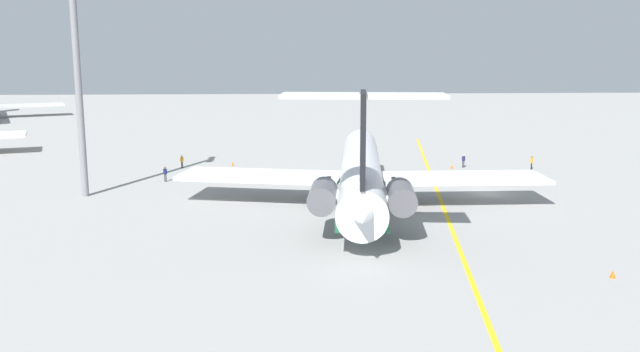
# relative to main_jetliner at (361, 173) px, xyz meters

# --- Properties ---
(ground) EXTENTS (311.67, 311.67, 0.00)m
(ground) POSITION_rel_main_jetliner_xyz_m (4.92, -14.02, -3.25)
(ground) COLOR gray
(main_jetliner) EXTENTS (40.94, 36.19, 11.92)m
(main_jetliner) POSITION_rel_main_jetliner_xyz_m (0.00, 0.00, 0.00)
(main_jetliner) COLOR silver
(main_jetliner) RESTS_ON ground
(ground_crew_near_nose) EXTENTS (0.28, 0.44, 1.76)m
(ground_crew_near_nose) POSITION_rel_main_jetliner_xyz_m (13.25, 20.88, -2.14)
(ground_crew_near_nose) COLOR black
(ground_crew_near_nose) RESTS_ON ground
(ground_crew_near_tail) EXTENTS (0.27, 0.43, 1.70)m
(ground_crew_near_tail) POSITION_rel_main_jetliner_xyz_m (20.53, -15.41, -2.17)
(ground_crew_near_tail) COLOR black
(ground_crew_near_tail) RESTS_ON ground
(ground_crew_portside) EXTENTS (0.27, 0.37, 1.66)m
(ground_crew_portside) POSITION_rel_main_jetliner_xyz_m (22.04, 20.30, -2.20)
(ground_crew_portside) COLOR black
(ground_crew_portside) RESTS_ON ground
(ground_crew_starboard) EXTENTS (0.34, 0.34, 1.77)m
(ground_crew_starboard) POSITION_rel_main_jetliner_xyz_m (18.63, -23.53, -2.13)
(ground_crew_starboard) COLOR black
(ground_crew_starboard) RESTS_ON ground
(safety_cone_nose) EXTENTS (0.40, 0.40, 0.55)m
(safety_cone_nose) POSITION_rel_main_jetliner_xyz_m (23.26, 14.03, -2.98)
(safety_cone_nose) COLOR #EA590F
(safety_cone_nose) RESTS_ON ground
(safety_cone_wingtip) EXTENTS (0.40, 0.40, 0.55)m
(safety_cone_wingtip) POSITION_rel_main_jetliner_xyz_m (19.88, -13.78, -2.98)
(safety_cone_wingtip) COLOR #EA590F
(safety_cone_wingtip) RESTS_ON ground
(safety_cone_tail) EXTENTS (0.40, 0.40, 0.55)m
(safety_cone_tail) POSITION_rel_main_jetliner_xyz_m (-21.21, -14.39, -2.98)
(safety_cone_tail) COLOR #EA590F
(safety_cone_tail) RESTS_ON ground
(taxiway_centreline) EXTENTS (92.98, 13.67, 0.01)m
(taxiway_centreline) POSITION_rel_main_jetliner_xyz_m (1.14, -8.13, -3.25)
(taxiway_centreline) COLOR gold
(taxiway_centreline) RESTS_ON ground
(light_mast) EXTENTS (4.00, 0.70, 25.21)m
(light_mast) POSITION_rel_main_jetliner_xyz_m (6.07, 27.79, 10.56)
(light_mast) COLOR slate
(light_mast) RESTS_ON ground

